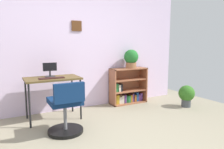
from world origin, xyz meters
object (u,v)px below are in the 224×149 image
(monitor, at_px, (50,70))
(potted_plant_floor, at_px, (187,95))
(office_chair, at_px, (66,111))
(keyboard, at_px, (52,78))
(bookshelf_low, at_px, (127,88))
(potted_plant_on_shelf, at_px, (131,58))
(desk, at_px, (53,81))

(monitor, distance_m, potted_plant_floor, 2.79)
(office_chair, distance_m, potted_plant_floor, 2.61)
(office_chair, bearing_deg, keyboard, 95.23)
(monitor, bearing_deg, keyboard, -95.18)
(bookshelf_low, height_order, potted_plant_on_shelf, potted_plant_on_shelf)
(keyboard, height_order, potted_plant_on_shelf, potted_plant_on_shelf)
(monitor, xyz_separation_m, potted_plant_on_shelf, (1.77, 0.12, 0.15))
(bookshelf_low, bearing_deg, monitor, -174.38)
(keyboard, relative_size, potted_plant_on_shelf, 1.01)
(keyboard, xyz_separation_m, bookshelf_low, (1.71, 0.38, -0.40))
(potted_plant_floor, bearing_deg, desk, 167.62)
(bookshelf_low, bearing_deg, potted_plant_on_shelf, -35.99)
(office_chair, distance_m, potted_plant_on_shelf, 2.07)
(desk, distance_m, potted_plant_on_shelf, 1.79)
(desk, bearing_deg, monitor, 98.96)
(keyboard, relative_size, bookshelf_low, 0.49)
(office_chair, distance_m, bookshelf_low, 1.93)
(potted_plant_on_shelf, bearing_deg, keyboard, -169.61)
(monitor, bearing_deg, bookshelf_low, 5.62)
(desk, bearing_deg, office_chair, -88.35)
(desk, bearing_deg, potted_plant_on_shelf, 7.01)
(bookshelf_low, bearing_deg, potted_plant_floor, -41.71)
(desk, height_order, potted_plant_on_shelf, potted_plant_on_shelf)
(monitor, height_order, bookshelf_low, monitor)
(keyboard, distance_m, office_chair, 0.73)
(monitor, height_order, potted_plant_floor, monitor)
(desk, xyz_separation_m, potted_plant_floor, (2.62, -0.58, -0.41))
(desk, xyz_separation_m, monitor, (-0.02, 0.10, 0.18))
(keyboard, xyz_separation_m, potted_plant_floor, (2.66, -0.46, -0.49))
(monitor, relative_size, potted_plant_floor, 0.55)
(desk, relative_size, bookshelf_low, 1.10)
(keyboard, bearing_deg, potted_plant_floor, -9.90)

